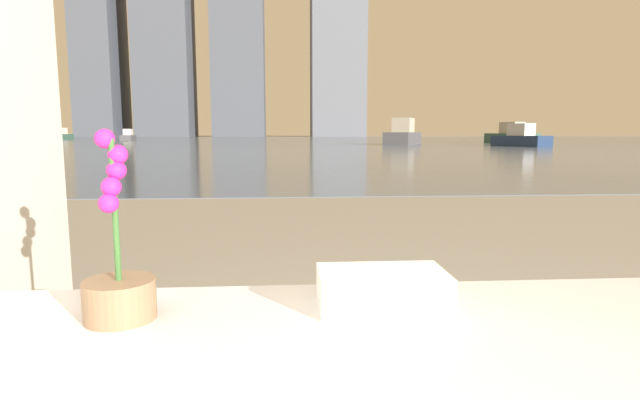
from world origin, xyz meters
name	(u,v)px	position (x,y,z in m)	size (l,w,h in m)	color
potted_orchid	(119,279)	(-0.57, 0.88, 0.64)	(0.14, 0.14, 0.39)	#8C6B4C
towel_stack	(382,289)	(-0.02, 0.91, 0.59)	(0.28, 0.17, 0.08)	white
harbor_water	(287,140)	(0.00, 62.00, 0.01)	(180.00, 110.00, 0.01)	slate
harbor_boat_0	(521,138)	(15.68, 32.81, 0.55)	(2.79, 4.31, 1.53)	navy
harbor_boat_1	(128,136)	(-18.71, 60.55, 0.49)	(1.63, 3.73, 1.35)	#4C4C51
harbor_boat_2	(61,135)	(-30.65, 70.53, 0.56)	(1.69, 4.26, 1.57)	#335647
harbor_boat_3	(403,135)	(8.78, 37.77, 0.72)	(3.97, 5.68, 2.03)	#4C4C51
harbor_boat_5	(511,136)	(19.69, 42.86, 0.66)	(3.33, 5.20, 1.84)	#335647
skyline_tower_1	(163,4)	(-27.24, 118.00, 29.35)	(11.93, 11.93, 58.70)	#4C515B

